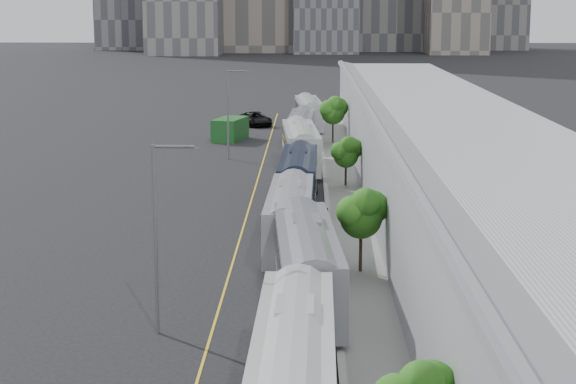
{
  "coord_description": "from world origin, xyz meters",
  "views": [
    {
      "loc": [
        2.8,
        4.39,
        14.28
      ],
      "look_at": [
        1.52,
        62.9,
        3.0
      ],
      "focal_mm": 60.0,
      "sensor_mm": 36.0,
      "label": 1
    }
  ],
  "objects_px": {
    "bus_2": "(294,382)",
    "street_lamp_far": "(230,108)",
    "bus_4": "(290,223)",
    "bus_7": "(301,131)",
    "bus_8": "(309,116)",
    "street_lamp_near": "(159,225)",
    "bus_6": "(301,151)",
    "suv": "(256,119)",
    "shipping_container": "(230,129)",
    "bus_3": "(306,271)",
    "bus_5": "(298,182)"
  },
  "relations": [
    {
      "from": "bus_2",
      "to": "street_lamp_far",
      "type": "height_order",
      "value": "street_lamp_far"
    },
    {
      "from": "bus_4",
      "to": "bus_7",
      "type": "xyz_separation_m",
      "value": [
        0.29,
        44.36,
        -0.1
      ]
    },
    {
      "from": "bus_8",
      "to": "street_lamp_near",
      "type": "xyz_separation_m",
      "value": [
        -6.49,
        -73.02,
        3.34
      ]
    },
    {
      "from": "bus_6",
      "to": "street_lamp_near",
      "type": "xyz_separation_m",
      "value": [
        -5.77,
        -43.87,
        3.22
      ]
    },
    {
      "from": "bus_4",
      "to": "suv",
      "type": "height_order",
      "value": "bus_4"
    },
    {
      "from": "bus_7",
      "to": "street_lamp_far",
      "type": "height_order",
      "value": "street_lamp_far"
    },
    {
      "from": "bus_7",
      "to": "bus_8",
      "type": "xyz_separation_m",
      "value": [
        0.8,
        13.31,
        0.1
      ]
    },
    {
      "from": "bus_7",
      "to": "street_lamp_far",
      "type": "distance_m",
      "value": 12.47
    },
    {
      "from": "bus_4",
      "to": "bus_6",
      "type": "relative_size",
      "value": 0.92
    },
    {
      "from": "bus_7",
      "to": "shipping_container",
      "type": "relative_size",
      "value": 2.23
    },
    {
      "from": "bus_7",
      "to": "bus_2",
      "type": "bearing_deg",
      "value": -87.58
    },
    {
      "from": "bus_3",
      "to": "suv",
      "type": "bearing_deg",
      "value": 91.66
    },
    {
      "from": "bus_4",
      "to": "bus_5",
      "type": "xyz_separation_m",
      "value": [
        0.35,
        13.57,
        0.01
      ]
    },
    {
      "from": "street_lamp_near",
      "to": "bus_3",
      "type": "bearing_deg",
      "value": 33.4
    },
    {
      "from": "bus_6",
      "to": "bus_5",
      "type": "bearing_deg",
      "value": -93.8
    },
    {
      "from": "bus_7",
      "to": "street_lamp_near",
      "type": "xyz_separation_m",
      "value": [
        -5.69,
        -59.71,
        3.44
      ]
    },
    {
      "from": "bus_7",
      "to": "bus_6",
      "type": "bearing_deg",
      "value": -87.55
    },
    {
      "from": "street_lamp_near",
      "to": "bus_5",
      "type": "bearing_deg",
      "value": 78.78
    },
    {
      "from": "bus_2",
      "to": "suv",
      "type": "bearing_deg",
      "value": 94.73
    },
    {
      "from": "bus_2",
      "to": "shipping_container",
      "type": "height_order",
      "value": "bus_2"
    },
    {
      "from": "bus_4",
      "to": "street_lamp_far",
      "type": "distance_m",
      "value": 35.13
    },
    {
      "from": "street_lamp_near",
      "to": "suv",
      "type": "bearing_deg",
      "value": 90.01
    },
    {
      "from": "street_lamp_near",
      "to": "street_lamp_far",
      "type": "xyz_separation_m",
      "value": [
        -0.97,
        49.74,
        -0.01
      ]
    },
    {
      "from": "street_lamp_far",
      "to": "shipping_container",
      "type": "relative_size",
      "value": 1.55
    },
    {
      "from": "street_lamp_far",
      "to": "shipping_container",
      "type": "bearing_deg",
      "value": 94.75
    },
    {
      "from": "bus_4",
      "to": "bus_8",
      "type": "xyz_separation_m",
      "value": [
        1.1,
        57.67,
        0.0
      ]
    },
    {
      "from": "bus_5",
      "to": "bus_8",
      "type": "distance_m",
      "value": 44.11
    },
    {
      "from": "bus_5",
      "to": "street_lamp_near",
      "type": "relative_size",
      "value": 1.54
    },
    {
      "from": "street_lamp_far",
      "to": "suv",
      "type": "bearing_deg",
      "value": 87.94
    },
    {
      "from": "bus_5",
      "to": "bus_3",
      "type": "bearing_deg",
      "value": -87.36
    },
    {
      "from": "suv",
      "to": "bus_6",
      "type": "bearing_deg",
      "value": -101.05
    },
    {
      "from": "bus_3",
      "to": "bus_6",
      "type": "bearing_deg",
      "value": 87.47
    },
    {
      "from": "bus_2",
      "to": "street_lamp_far",
      "type": "relative_size",
      "value": 1.61
    },
    {
      "from": "bus_8",
      "to": "shipping_container",
      "type": "xyz_separation_m",
      "value": [
        -8.56,
        -9.97,
        -0.38
      ]
    },
    {
      "from": "bus_6",
      "to": "street_lamp_near",
      "type": "bearing_deg",
      "value": -101.16
    },
    {
      "from": "street_lamp_near",
      "to": "suv",
      "type": "height_order",
      "value": "street_lamp_near"
    },
    {
      "from": "bus_4",
      "to": "street_lamp_far",
      "type": "relative_size",
      "value": 1.53
    },
    {
      "from": "bus_3",
      "to": "street_lamp_far",
      "type": "xyz_separation_m",
      "value": [
        -7.37,
        45.52,
        3.22
      ]
    },
    {
      "from": "bus_5",
      "to": "shipping_container",
      "type": "height_order",
      "value": "bus_5"
    },
    {
      "from": "bus_5",
      "to": "shipping_container",
      "type": "distance_m",
      "value": 35.01
    },
    {
      "from": "street_lamp_far",
      "to": "bus_7",
      "type": "bearing_deg",
      "value": 56.29
    },
    {
      "from": "bus_4",
      "to": "bus_7",
      "type": "height_order",
      "value": "bus_4"
    },
    {
      "from": "shipping_container",
      "to": "bus_4",
      "type": "bearing_deg",
      "value": -67.59
    },
    {
      "from": "bus_5",
      "to": "bus_6",
      "type": "height_order",
      "value": "bus_6"
    },
    {
      "from": "bus_3",
      "to": "bus_6",
      "type": "relative_size",
      "value": 0.99
    },
    {
      "from": "street_lamp_far",
      "to": "street_lamp_near",
      "type": "bearing_deg",
      "value": -88.88
    },
    {
      "from": "bus_8",
      "to": "street_lamp_far",
      "type": "relative_size",
      "value": 1.54
    },
    {
      "from": "bus_8",
      "to": "shipping_container",
      "type": "distance_m",
      "value": 13.15
    },
    {
      "from": "bus_5",
      "to": "bus_2",
      "type": "bearing_deg",
      "value": -88.47
    },
    {
      "from": "bus_5",
      "to": "suv",
      "type": "bearing_deg",
      "value": 98.05
    }
  ]
}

